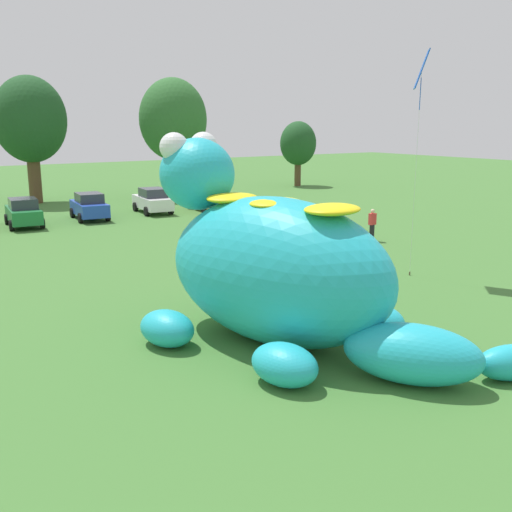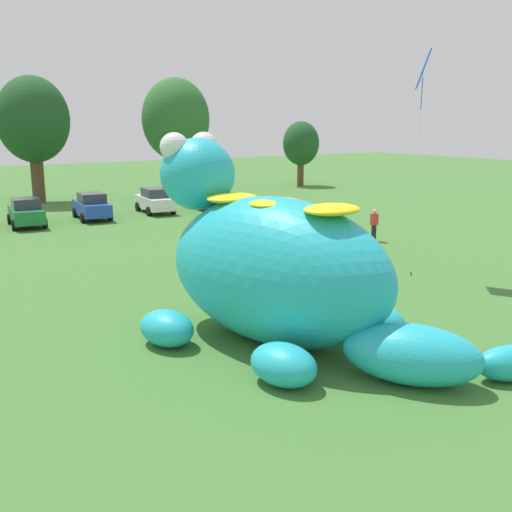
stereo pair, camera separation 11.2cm
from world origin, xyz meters
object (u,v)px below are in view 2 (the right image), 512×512
Objects in this scene: car_blue at (92,206)px; spectator_by_cars at (228,217)px; spectator_far_side at (338,227)px; car_orange at (210,198)px; tethered_flying_kite at (423,73)px; car_green at (26,212)px; giant_inflatable_creature at (276,268)px; car_white at (155,200)px; spectator_near_inflatable at (219,228)px; spectator_mid_field at (374,225)px.

car_blue reaches higher than spectator_by_cars.
car_orange is at bearing 89.99° from spectator_far_side.
tethered_flying_kite is at bearing -95.48° from car_orange.
spectator_far_side is at bearing -48.50° from car_green.
tethered_flying_kite reaches higher than car_blue.
giant_inflatable_creature is at bearing -137.80° from spectator_far_side.
spectator_far_side is 10.04m from tethered_flying_kite.
car_blue is 8.33m from car_orange.
car_orange is at bearing -16.42° from car_white.
spectator_mid_field is (7.26, -3.65, 0.00)m from spectator_near_inflatable.
car_green is 8.77m from car_white.
car_green reaches higher than spectator_far_side.
spectator_by_cars is at bearing 126.76° from spectator_mid_field.
tethered_flying_kite is (1.17, -12.73, 7.10)m from spectator_by_cars.
giant_inflatable_creature is 2.50× the size of car_blue.
giant_inflatable_creature is 6.20× the size of spectator_mid_field.
car_green is at bearing -174.48° from car_white.
spectator_near_inflatable is at bearing -127.54° from spectator_by_cars.
car_white is at bearing 104.03° from spectator_far_side.
car_blue is 1.01× the size of car_orange.
car_blue reaches higher than spectator_mid_field.
spectator_far_side is (8.29, -14.55, -0.01)m from car_blue.
car_green is at bearing 138.73° from spectator_by_cars.
car_blue is 11.97m from spectator_near_inflatable.
car_orange is (12.46, -0.26, 0.00)m from car_green.
car_white is 2.48× the size of spectator_far_side.
car_orange is at bearing -1.18° from car_green.
car_orange is 13.82m from spectator_far_side.
car_orange is (10.86, 23.66, -1.28)m from giant_inflatable_creature.
giant_inflatable_creature is 24.56m from car_blue.
spectator_near_inflatable is (2.85, -11.63, -0.01)m from car_blue.
car_orange is at bearing 97.10° from spectator_mid_field.
car_white is 2.48× the size of spectator_near_inflatable.
spectator_by_cars is at bearing -59.22° from car_blue.
tethered_flying_kite is at bearing -106.17° from spectator_far_side.
car_blue is 2.48× the size of spectator_by_cars.
giant_inflatable_creature is at bearing -95.99° from car_blue.
car_green is 13.18m from spectator_near_inflatable.
spectator_mid_field is at bearing -82.90° from car_orange.
car_orange is 8.51m from spectator_by_cars.
car_white is 0.48× the size of tethered_flying_kite.
giant_inflatable_creature reaches higher than spectator_far_side.
car_green and car_white have the same top height.
giant_inflatable_creature is 26.07m from car_orange.
spectator_by_cars is at bearing 118.03° from spectator_far_side.
giant_inflatable_creature is 11.03m from tethered_flying_kite.
spectator_by_cars is 1.00× the size of spectator_far_side.
car_green reaches higher than spectator_mid_field.
giant_inflatable_creature reaches higher than car_orange.
car_orange is at bearing -5.00° from car_blue.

